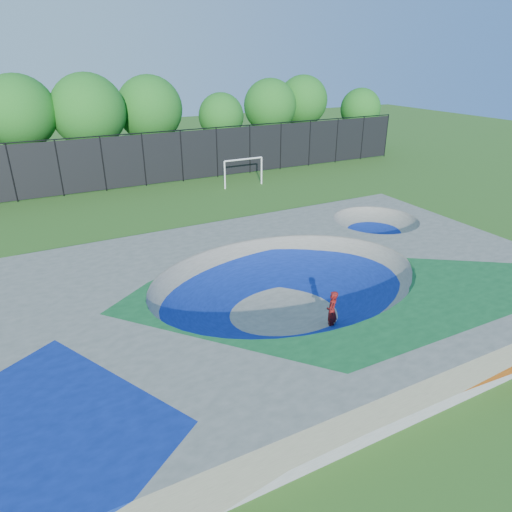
{
  "coord_description": "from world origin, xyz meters",
  "views": [
    {
      "loc": [
        -8.41,
        -13.5,
        9.38
      ],
      "look_at": [
        0.2,
        3.0,
        1.1
      ],
      "focal_mm": 32.0,
      "sensor_mm": 36.0,
      "label": 1
    }
  ],
  "objects": [
    {
      "name": "ground",
      "position": [
        0.0,
        0.0,
        0.0
      ],
      "size": [
        120.0,
        120.0,
        0.0
      ],
      "primitive_type": "plane",
      "color": "#2E5F1A",
      "rests_on": "ground"
    },
    {
      "name": "skateboard",
      "position": [
        0.66,
        -2.07,
        0.03
      ],
      "size": [
        0.7,
        0.71,
        0.05
      ],
      "primitive_type": "cube",
      "rotation": [
        0.0,
        0.0,
        0.79
      ],
      "color": "black",
      "rests_on": "ground"
    },
    {
      "name": "treeline",
      "position": [
        1.53,
        25.79,
        4.95
      ],
      "size": [
        51.29,
        7.4,
        8.17
      ],
      "color": "#4D3126",
      "rests_on": "ground"
    },
    {
      "name": "skater",
      "position": [
        0.66,
        -2.07,
        0.8
      ],
      "size": [
        0.7,
        0.68,
        1.61
      ],
      "primitive_type": "imported",
      "rotation": [
        0.0,
        0.0,
        3.86
      ],
      "color": "red",
      "rests_on": "ground"
    },
    {
      "name": "fence",
      "position": [
        0.0,
        21.0,
        2.1
      ],
      "size": [
        48.09,
        0.09,
        4.04
      ],
      "color": "black",
      "rests_on": "ground"
    },
    {
      "name": "skate_deck",
      "position": [
        0.0,
        0.0,
        0.75
      ],
      "size": [
        22.0,
        14.0,
        1.5
      ],
      "primitive_type": "cube",
      "color": "gray",
      "rests_on": "ground"
    },
    {
      "name": "soccer_goal",
      "position": [
        6.63,
        17.4,
        1.49
      ],
      "size": [
        3.24,
        0.12,
        2.14
      ],
      "color": "white",
      "rests_on": "ground"
    }
  ]
}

